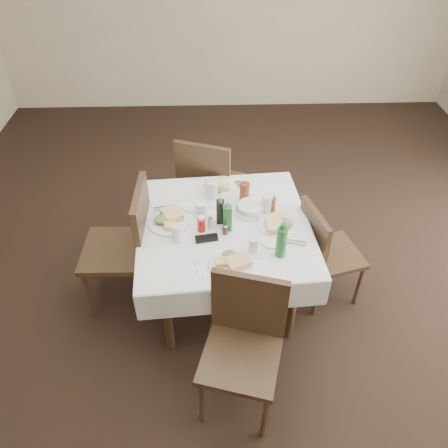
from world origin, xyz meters
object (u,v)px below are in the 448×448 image
(water_w, at_px, (177,233))
(coffee_mug, at_px, (202,209))
(oil_cruet_dark, at_px, (220,211))
(chair_north, at_px, (208,182))
(chair_south, at_px, (244,337))
(bread_basket, at_px, (251,209))
(water_s, at_px, (253,245))
(oil_cruet_green, at_px, (227,217))
(dining_table, at_px, (224,233))
(chair_east, at_px, (323,249))
(chair_west, at_px, (129,241))
(green_bottle, at_px, (281,242))
(water_e, at_px, (267,204))
(ketchup_bottle, at_px, (201,224))
(water_n, at_px, (213,190))

(water_w, bearing_deg, coffee_mug, 59.01)
(oil_cruet_dark, bearing_deg, chair_north, 96.45)
(chair_south, distance_m, bread_basket, 0.95)
(water_s, relative_size, oil_cruet_dark, 0.48)
(chair_south, height_order, coffee_mug, chair_south)
(oil_cruet_green, bearing_deg, dining_table, 112.24)
(chair_east, xyz_separation_m, water_s, (-0.55, -0.28, 0.32))
(dining_table, bearing_deg, coffee_mug, 143.23)
(chair_south, distance_m, coffee_mug, 0.98)
(oil_cruet_dark, xyz_separation_m, oil_cruet_green, (0.05, -0.07, 0.01))
(chair_south, bearing_deg, chair_west, 133.89)
(chair_south, bearing_deg, water_s, 80.64)
(coffee_mug, distance_m, green_bottle, 0.67)
(water_e, xyz_separation_m, coffee_mug, (-0.47, -0.01, -0.03))
(chair_north, relative_size, oil_cruet_dark, 4.30)
(ketchup_bottle, bearing_deg, water_n, 77.80)
(chair_east, bearing_deg, chair_south, -129.13)
(water_s, bearing_deg, ketchup_bottle, 146.39)
(bread_basket, xyz_separation_m, coffee_mug, (-0.35, -0.01, 0.01))
(chair_south, bearing_deg, ketchup_bottle, 109.07)
(chair_east, xyz_separation_m, ketchup_bottle, (-0.89, -0.06, 0.32))
(oil_cruet_green, distance_m, ketchup_bottle, 0.18)
(chair_east, bearing_deg, dining_table, 179.41)
(chair_north, bearing_deg, water_s, -74.99)
(chair_west, distance_m, ketchup_bottle, 0.59)
(dining_table, xyz_separation_m, oil_cruet_dark, (-0.02, 0.02, 0.19))
(dining_table, height_order, chair_north, chair_north)
(oil_cruet_dark, bearing_deg, chair_east, -2.08)
(oil_cruet_green, bearing_deg, bread_basket, 44.96)
(ketchup_bottle, relative_size, green_bottle, 0.46)
(chair_south, height_order, oil_cruet_dark, oil_cruet_dark)
(chair_east, bearing_deg, coffee_mug, 172.11)
(dining_table, xyz_separation_m, chair_east, (0.73, -0.01, -0.17))
(water_n, relative_size, water_e, 0.98)
(chair_east, xyz_separation_m, water_w, (-1.05, -0.15, 0.33))
(chair_north, distance_m, coffee_mug, 0.72)
(dining_table, height_order, oil_cruet_dark, oil_cruet_dark)
(water_w, bearing_deg, ketchup_bottle, 29.12)
(oil_cruet_dark, distance_m, coffee_mug, 0.17)
(chair_north, distance_m, ketchup_bottle, 0.90)
(water_s, bearing_deg, chair_west, 160.13)
(chair_west, bearing_deg, chair_east, -1.36)
(chair_north, height_order, chair_east, chair_north)
(oil_cruet_dark, height_order, green_bottle, green_bottle)
(chair_north, bearing_deg, water_w, -102.32)
(ketchup_bottle, bearing_deg, water_s, -33.61)
(chair_west, distance_m, green_bottle, 1.14)
(chair_west, height_order, oil_cruet_green, chair_west)
(chair_south, relative_size, coffee_mug, 6.97)
(chair_east, distance_m, ketchup_bottle, 0.95)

